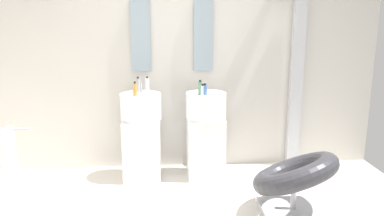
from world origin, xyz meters
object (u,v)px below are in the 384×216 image
(towel_rack, at_px, (6,162))
(soap_bottle_amber, at_px, (135,89))
(shower_column, at_px, (295,77))
(soap_bottle_grey, at_px, (138,85))
(pedestal_sink_right, at_px, (206,133))
(soap_bottle_white, at_px, (147,85))
(soap_bottle_blue, at_px, (205,90))
(soap_bottle_clear, at_px, (203,90))
(lounge_chair, at_px, (295,179))
(soap_bottle_green, at_px, (200,88))
(pedestal_sink_left, at_px, (142,135))

(towel_rack, xyz_separation_m, soap_bottle_amber, (0.95, 0.99, 0.40))
(shower_column, height_order, soap_bottle_grey, shower_column)
(pedestal_sink_right, distance_m, soap_bottle_white, 0.84)
(shower_column, relative_size, soap_bottle_white, 12.16)
(pedestal_sink_right, relative_size, soap_bottle_amber, 6.95)
(soap_bottle_grey, bearing_deg, soap_bottle_blue, -18.45)
(pedestal_sink_right, relative_size, shower_column, 0.51)
(towel_rack, relative_size, soap_bottle_clear, 7.86)
(soap_bottle_amber, bearing_deg, lounge_chair, -29.72)
(lounge_chair, relative_size, soap_bottle_blue, 8.87)
(pedestal_sink_right, bearing_deg, shower_column, 14.41)
(soap_bottle_amber, height_order, soap_bottle_green, soap_bottle_green)
(soap_bottle_clear, bearing_deg, soap_bottle_amber, 179.20)
(pedestal_sink_left, bearing_deg, pedestal_sink_right, 0.00)
(soap_bottle_amber, distance_m, soap_bottle_green, 0.68)
(soap_bottle_green, bearing_deg, lounge_chair, -48.12)
(pedestal_sink_right, distance_m, soap_bottle_amber, 0.93)
(soap_bottle_blue, bearing_deg, towel_rack, -149.69)
(pedestal_sink_right, height_order, soap_bottle_white, soap_bottle_white)
(pedestal_sink_right, bearing_deg, soap_bottle_grey, 172.07)
(soap_bottle_grey, bearing_deg, pedestal_sink_right, -7.93)
(pedestal_sink_left, bearing_deg, lounge_chair, -34.22)
(soap_bottle_amber, xyz_separation_m, soap_bottle_white, (0.12, 0.23, 0.01))
(soap_bottle_amber, bearing_deg, soap_bottle_green, 2.60)
(towel_rack, distance_m, soap_bottle_clear, 1.96)
(towel_rack, distance_m, soap_bottle_white, 1.67)
(pedestal_sink_left, height_order, lounge_chair, pedestal_sink_left)
(pedestal_sink_right, height_order, soap_bottle_clear, soap_bottle_clear)
(lounge_chair, bearing_deg, soap_bottle_green, 131.88)
(soap_bottle_amber, relative_size, soap_bottle_green, 0.98)
(pedestal_sink_right, relative_size, towel_rack, 1.11)
(pedestal_sink_left, relative_size, towel_rack, 1.11)
(soap_bottle_amber, distance_m, soap_bottle_grey, 0.23)
(shower_column, height_order, lounge_chair, shower_column)
(pedestal_sink_right, xyz_separation_m, soap_bottle_green, (-0.07, -0.10, 0.53))
(soap_bottle_blue, bearing_deg, soap_bottle_clear, -175.17)
(soap_bottle_clear, height_order, soap_bottle_white, soap_bottle_white)
(pedestal_sink_right, bearing_deg, soap_bottle_blue, -101.68)
(pedestal_sink_right, distance_m, soap_bottle_blue, 0.53)
(shower_column, bearing_deg, pedestal_sink_left, -171.19)
(pedestal_sink_right, bearing_deg, soap_bottle_green, -127.92)
(soap_bottle_white, bearing_deg, soap_bottle_grey, -177.75)
(soap_bottle_clear, bearing_deg, pedestal_sink_right, 69.16)
(lounge_chair, distance_m, towel_rack, 2.42)
(soap_bottle_blue, bearing_deg, shower_column, 20.41)
(shower_column, relative_size, soap_bottle_green, 13.27)
(shower_column, relative_size, soap_bottle_amber, 13.51)
(soap_bottle_green, distance_m, soap_bottle_blue, 0.06)
(pedestal_sink_left, xyz_separation_m, soap_bottle_blue, (0.68, -0.13, 0.51))
(soap_bottle_clear, relative_size, soap_bottle_blue, 0.97)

